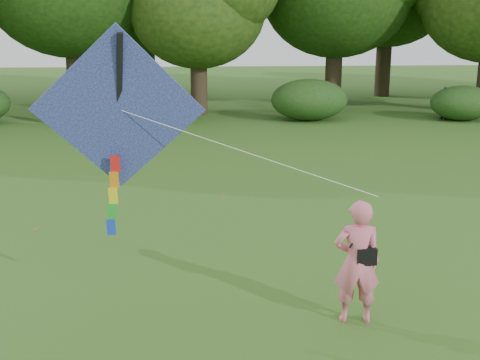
{
  "coord_description": "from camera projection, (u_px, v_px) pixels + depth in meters",
  "views": [
    {
      "loc": [
        -2.04,
        -9.21,
        4.53
      ],
      "look_at": [
        -1.26,
        2.0,
        1.5
      ],
      "focal_mm": 45.0,
      "sensor_mm": 36.0,
      "label": 1
    }
  ],
  "objects": [
    {
      "name": "flying_kite",
      "position": [
        119.0,
        112.0,
        9.06
      ],
      "size": [
        5.11,
        1.34,
        3.29
      ],
      "color": "#284FAE",
      "rests_on": "ground"
    },
    {
      "name": "ground",
      "position": [
        322.0,
        295.0,
        10.19
      ],
      "size": [
        100.0,
        100.0,
        0.0
      ],
      "primitive_type": "plane",
      "color": "#265114",
      "rests_on": "ground"
    },
    {
      "name": "bystander_left",
      "position": [
        63.0,
        105.0,
        25.98
      ],
      "size": [
        1.1,
        1.03,
        1.81
      ],
      "primitive_type": "imported",
      "rotation": [
        0.0,
        0.0,
        0.51
      ],
      "color": "#262A33",
      "rests_on": "ground"
    },
    {
      "name": "bystander_right",
      "position": [
        445.0,
        103.0,
        27.78
      ],
      "size": [
        0.75,
        0.95,
        1.51
      ],
      "primitive_type": "imported",
      "rotation": [
        0.0,
        0.0,
        -1.06
      ],
      "color": "#655C5A",
      "rests_on": "ground"
    },
    {
      "name": "shrub_band",
      "position": [
        228.0,
        103.0,
        26.87
      ],
      "size": [
        39.15,
        3.22,
        1.88
      ],
      "color": "#264919",
      "rests_on": "ground"
    },
    {
      "name": "man_kite_flyer",
      "position": [
        357.0,
        262.0,
        9.06
      ],
      "size": [
        0.75,
        0.53,
        1.95
      ],
      "primitive_type": "imported",
      "rotation": [
        0.0,
        0.0,
        3.05
      ],
      "color": "#E26A83",
      "rests_on": "ground"
    },
    {
      "name": "fallen_leaves",
      "position": [
        284.0,
        188.0,
        16.52
      ],
      "size": [
        11.24,
        15.33,
        0.01
      ],
      "color": "brown",
      "rests_on": "ground"
    },
    {
      "name": "crossbody_bag",
      "position": [
        365.0,
        255.0,
        9.01
      ],
      "size": [
        0.43,
        0.2,
        0.74
      ],
      "color": "black",
      "rests_on": "ground"
    }
  ]
}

